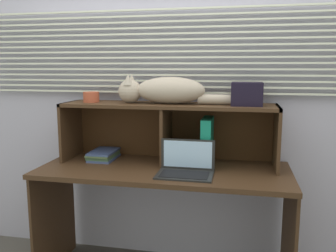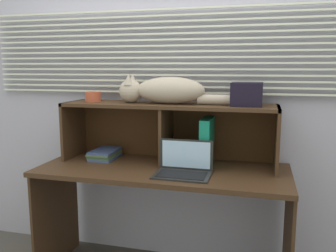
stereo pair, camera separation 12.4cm
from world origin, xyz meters
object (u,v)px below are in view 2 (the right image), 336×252
book_stack (105,154)px  small_basket (93,97)px  laptop (183,168)px  storage_box (247,94)px  cat (164,91)px  binder_upright (207,142)px

book_stack → small_basket: (-0.08, 0.00, 0.40)m
laptop → small_basket: (-0.69, 0.24, 0.39)m
laptop → storage_box: size_ratio=1.75×
cat → book_stack: bearing=-179.6°
binder_upright → small_basket: small_basket is taller
small_basket → book_stack: bearing=-2.5°
book_stack → small_basket: 0.41m
cat → book_stack: size_ratio=3.22×
book_stack → small_basket: size_ratio=2.38×
laptop → book_stack: laptop is taller
binder_upright → book_stack: 0.73m
small_basket → laptop: bearing=-18.9°
cat → storage_box: (0.53, 0.00, -0.01)m
cat → book_stack: 0.63m
small_basket → storage_box: 1.04m
cat → storage_box: size_ratio=4.33×
storage_box → laptop: bearing=-145.6°
laptop → book_stack: (-0.62, 0.23, -0.01)m
cat → storage_box: bearing=0.0°
cat → laptop: bearing=-52.5°
laptop → small_basket: size_ratio=3.09×
laptop → binder_upright: 0.28m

